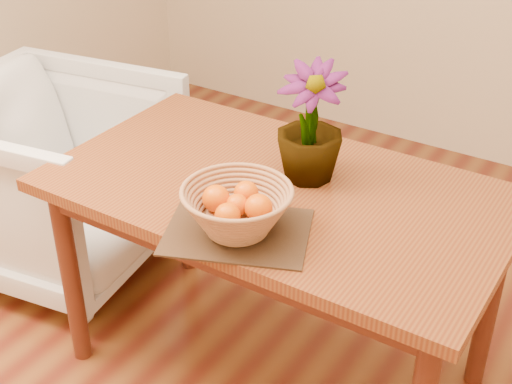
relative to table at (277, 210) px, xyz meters
The scene contains 6 objects.
table is the anchor object (origin of this frame).
placemat 0.29m from the table, 82.02° to the right, with size 0.39×0.29×0.01m, color #3B2415.
wicker_basket 0.32m from the table, 82.02° to the right, with size 0.30×0.30×0.12m.
orange_pile 0.33m from the table, 82.02° to the right, with size 0.20×0.19×0.07m.
potted_plant 0.29m from the table, 61.01° to the left, with size 0.21×0.21×0.37m, color #1D4814.
armchair 1.14m from the table, behind, with size 0.84×0.79×0.87m, color gray.
Camera 1 is at (0.94, -1.31, 1.84)m, focal length 50.00 mm.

